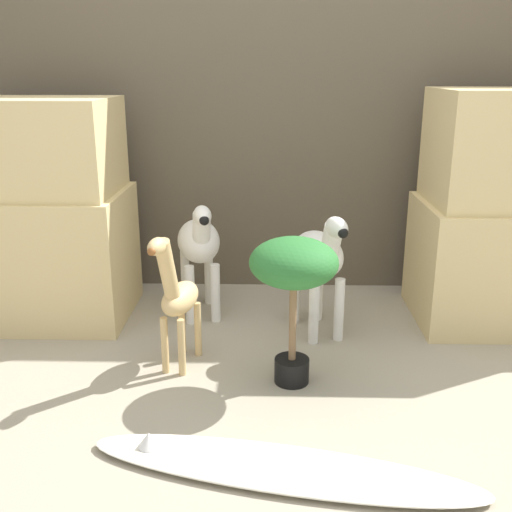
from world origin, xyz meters
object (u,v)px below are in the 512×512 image
Objects in this scene: zebra_right at (319,258)px; surfboard at (279,468)px; potted_palm_front at (294,272)px; giraffe_figurine at (177,296)px; zebra_left at (199,245)px.

zebra_right is 0.47× the size of surfboard.
giraffe_figurine is at bearing 166.38° from potted_palm_front.
potted_palm_front reaches higher than surfboard.
zebra_left reaches higher than surfboard.
potted_palm_front is 0.47× the size of surfboard.
surfboard is (0.39, -1.26, -0.36)m from zebra_left.
zebra_right is at bearing 30.97° from giraffe_figurine.
potted_palm_front is at bearing 84.25° from surfboard.
potted_palm_front is at bearing -105.99° from zebra_right.
zebra_right reaches higher than potted_palm_front.
surfboard is (0.41, -0.69, -0.30)m from giraffe_figurine.
zebra_left is 0.82m from potted_palm_front.
giraffe_figurine is (-0.03, -0.57, -0.05)m from zebra_left.
zebra_right and zebra_left have the same top height.
giraffe_figurine is at bearing -149.03° from zebra_right.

